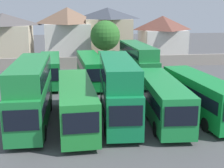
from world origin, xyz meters
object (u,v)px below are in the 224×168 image
object	(u,v)px
bus_5	(200,94)
house_terrace_right	(108,33)
bus_4	(162,97)
tree_left_of_lot	(105,36)
house_terrace_far_right	(162,36)
bus_2	(76,101)
bus_7	(90,68)
house_terrace_left	(4,37)
bus_9	(137,61)
bus_3	(118,87)
house_terrace_centre	(68,33)
bus_1	(31,90)
bus_6	(50,69)
bus_8	(109,68)

from	to	relation	value
bus_5	house_terrace_right	world-z (taller)	house_terrace_right
bus_4	tree_left_of_lot	bearing A→B (deg)	-172.67
house_terrace_right	house_terrace_far_right	bearing A→B (deg)	0.98
bus_2	bus_7	size ratio (longest dim) A/B	1.00
house_terrace_left	house_terrace_far_right	size ratio (longest dim) A/B	1.18
bus_9	house_terrace_left	xyz separation A→B (m)	(-19.58, 18.39, 1.55)
bus_9	house_terrace_right	bearing A→B (deg)	-177.70
bus_3	bus_5	xyz separation A→B (m)	(7.18, 0.06, -0.91)
house_terrace_centre	bus_3	bearing A→B (deg)	-83.15
bus_1	bus_2	xyz separation A→B (m)	(3.52, -0.50, -0.92)
bus_3	bus_1	bearing A→B (deg)	-87.19
bus_7	bus_4	bearing A→B (deg)	17.15
bus_3	house_terrace_far_right	world-z (taller)	house_terrace_far_right
house_terrace_far_right	tree_left_of_lot	xyz separation A→B (m)	(-11.77, -7.05, 0.84)
bus_1	house_terrace_far_right	distance (m)	39.12
bus_6	house_terrace_right	distance (m)	21.65
house_terrace_far_right	bus_2	bearing A→B (deg)	-117.33
bus_2	bus_8	size ratio (longest dim) A/B	1.03
house_terrace_right	house_terrace_left	bearing A→B (deg)	-176.74
house_terrace_far_right	bus_8	bearing A→B (deg)	-123.38
bus_4	bus_8	distance (m)	14.29
tree_left_of_lot	bus_1	bearing A→B (deg)	-109.27
bus_4	bus_7	world-z (taller)	bus_7
bus_4	bus_8	bearing A→B (deg)	-165.62
bus_1	bus_6	distance (m)	13.77
bus_2	bus_6	size ratio (longest dim) A/B	1.12
bus_9	house_terrace_far_right	distance (m)	21.70
bus_1	bus_9	size ratio (longest dim) A/B	0.91
house_terrace_centre	bus_8	bearing A→B (deg)	-74.97
bus_4	bus_6	world-z (taller)	bus_6
bus_4	bus_9	world-z (taller)	bus_9
bus_1	house_terrace_centre	xyz separation A→B (m)	(3.11, 32.15, 1.89)
house_terrace_left	house_terrace_far_right	distance (m)	28.81
house_terrace_centre	bus_4	bearing A→B (deg)	-76.94
bus_9	house_terrace_right	world-z (taller)	house_terrace_right
bus_7	house_terrace_centre	distance (m)	19.15
bus_4	house_terrace_left	size ratio (longest dim) A/B	1.16
bus_2	house_terrace_right	world-z (taller)	house_terrace_right
bus_7	house_terrace_centre	world-z (taller)	house_terrace_centre
bus_1	bus_7	size ratio (longest dim) A/B	0.91
bus_5	bus_6	world-z (taller)	bus_5
bus_8	house_terrace_right	world-z (taller)	house_terrace_right
bus_3	house_terrace_centre	bearing A→B (deg)	-169.51
bus_5	house_terrace_centre	size ratio (longest dim) A/B	1.19
bus_3	bus_7	distance (m)	13.58
bus_9	bus_7	bearing A→B (deg)	-90.79
bus_1	bus_8	distance (m)	15.89
house_terrace_right	bus_4	bearing A→B (deg)	-89.50
bus_6	bus_9	xyz separation A→B (m)	(10.97, -0.26, 0.76)
bus_6	house_terrace_far_right	bearing A→B (deg)	132.11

